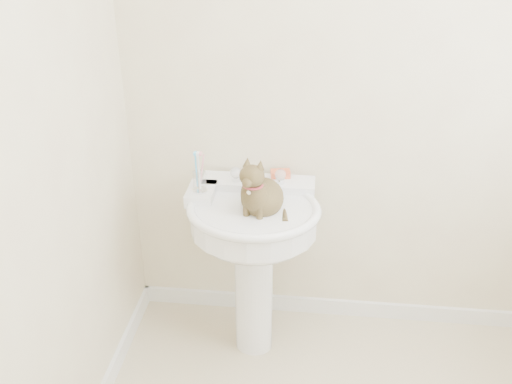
% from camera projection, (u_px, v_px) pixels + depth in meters
% --- Properties ---
extents(wall_back, '(2.20, 0.00, 2.50)m').
position_uv_depth(wall_back, '(367.00, 89.00, 2.48)').
color(wall_back, beige).
rests_on(wall_back, ground).
extents(wall_left, '(0.00, 2.20, 2.50)m').
position_uv_depth(wall_left, '(0.00, 195.00, 1.63)').
color(wall_left, beige).
rests_on(wall_left, ground).
extents(baseboard_back, '(2.20, 0.02, 0.09)m').
position_uv_depth(baseboard_back, '(346.00, 308.00, 3.04)').
color(baseboard_back, white).
rests_on(baseboard_back, floor).
extents(pedestal_sink, '(0.60, 0.59, 0.83)m').
position_uv_depth(pedestal_sink, '(253.00, 234.00, 2.55)').
color(pedestal_sink, white).
rests_on(pedestal_sink, floor).
extents(faucet, '(0.28, 0.12, 0.14)m').
position_uv_depth(faucet, '(258.00, 176.00, 2.58)').
color(faucet, silver).
rests_on(faucet, pedestal_sink).
extents(soap_bar, '(0.10, 0.07, 0.03)m').
position_uv_depth(soap_bar, '(280.00, 174.00, 2.66)').
color(soap_bar, '#DA5C35').
rests_on(soap_bar, pedestal_sink).
extents(toothbrush_cup, '(0.07, 0.07, 0.18)m').
position_uv_depth(toothbrush_cup, '(200.00, 181.00, 2.52)').
color(toothbrush_cup, silver).
rests_on(toothbrush_cup, pedestal_sink).
extents(cat, '(0.20, 0.26, 0.38)m').
position_uv_depth(cat, '(261.00, 195.00, 2.43)').
color(cat, brown).
rests_on(cat, pedestal_sink).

